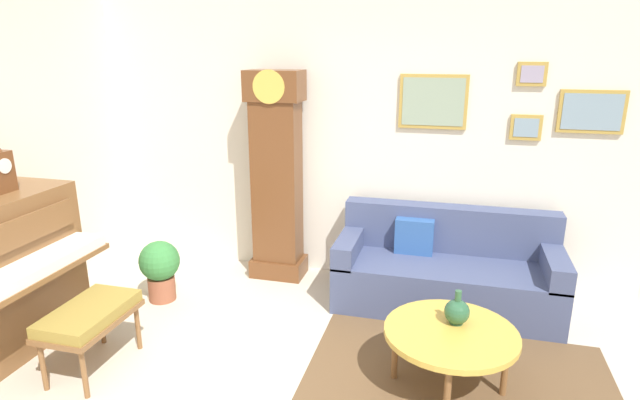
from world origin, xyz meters
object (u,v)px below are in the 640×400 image
(grandfather_clock, at_px, (277,182))
(potted_plant, at_px, (160,267))
(couch, at_px, (445,271))
(coffee_table, at_px, (451,335))
(green_jug, at_px, (457,312))
(piano_bench, at_px, (89,317))

(grandfather_clock, xyz_separation_m, potted_plant, (-0.85, -0.79, -0.64))
(grandfather_clock, relative_size, couch, 1.07)
(coffee_table, bearing_deg, potted_plant, 165.98)
(green_jug, bearing_deg, coffee_table, -105.69)
(coffee_table, bearing_deg, green_jug, 74.31)
(grandfather_clock, relative_size, coffee_table, 2.31)
(piano_bench, xyz_separation_m, grandfather_clock, (0.75, 1.85, 0.56))
(coffee_table, xyz_separation_m, green_jug, (0.03, 0.11, 0.12))
(green_jug, distance_m, potted_plant, 2.64)
(piano_bench, xyz_separation_m, couch, (2.39, 1.65, -0.09))
(couch, distance_m, green_jug, 1.14)
(coffee_table, distance_m, green_jug, 0.16)
(piano_bench, distance_m, couch, 2.90)
(piano_bench, height_order, grandfather_clock, grandfather_clock)
(piano_bench, xyz_separation_m, potted_plant, (-0.10, 1.06, -0.08))
(grandfather_clock, height_order, couch, grandfather_clock)
(grandfather_clock, distance_m, coffee_table, 2.29)
(piano_bench, bearing_deg, couch, 34.63)
(green_jug, bearing_deg, potted_plant, 168.39)
(potted_plant, bearing_deg, piano_bench, -84.48)
(potted_plant, bearing_deg, coffee_table, -14.02)
(grandfather_clock, xyz_separation_m, coffee_table, (1.70, -1.42, -0.57))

